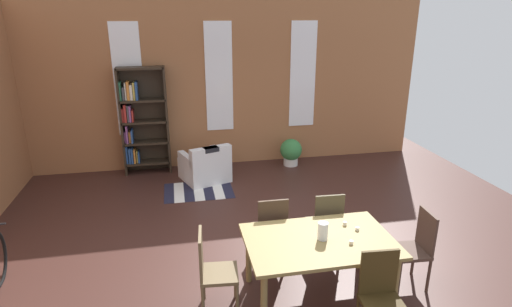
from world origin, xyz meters
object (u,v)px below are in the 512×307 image
object	(u,v)px
bookshelf_tall	(141,120)
armchair_white	(205,167)
dining_chair_head_right	(415,246)
dining_chair_far_right	(326,222)
vase_on_table	(323,231)
dining_chair_near_right	(381,296)
potted_plant_by_shelf	(291,151)
dining_table	(319,246)
dining_chair_far_left	(271,228)
dining_chair_head_left	(212,269)

from	to	relation	value
bookshelf_tall	armchair_white	distance (m)	1.59
dining_chair_head_right	dining_chair_far_right	xyz separation A→B (m)	(-0.83, 0.76, 0.00)
vase_on_table	dining_chair_head_right	world-z (taller)	dining_chair_head_right
dining_chair_near_right	dining_chair_head_right	world-z (taller)	same
potted_plant_by_shelf	vase_on_table	bearing A→B (deg)	-101.43
vase_on_table	dining_chair_head_right	xyz separation A→B (m)	(1.16, -0.00, -0.33)
vase_on_table	dining_table	bearing A→B (deg)	180.00
dining_chair_far_right	armchair_white	world-z (taller)	dining_chair_far_right
bookshelf_tall	potted_plant_by_shelf	world-z (taller)	bookshelf_tall
dining_chair_head_right	dining_chair_far_left	xyz separation A→B (m)	(-1.56, 0.76, 0.00)
dining_chair_far_left	dining_chair_head_left	bearing A→B (deg)	-137.71
dining_chair_far_left	armchair_white	bearing A→B (deg)	101.28
dining_table	dining_chair_near_right	world-z (taller)	dining_chair_near_right
dining_chair_far_right	dining_chair_far_left	xyz separation A→B (m)	(-0.74, -0.00, 0.00)
vase_on_table	dining_chair_far_left	bearing A→B (deg)	118.02
dining_table	dining_chair_far_left	bearing A→B (deg)	116.06
dining_chair_head_left	dining_chair_far_left	size ratio (longest dim) A/B	1.00
dining_table	dining_chair_far_left	xyz separation A→B (m)	(-0.37, 0.76, -0.15)
potted_plant_by_shelf	bookshelf_tall	bearing A→B (deg)	176.09
armchair_white	potted_plant_by_shelf	distance (m)	1.92
dining_chair_head_left	potted_plant_by_shelf	world-z (taller)	dining_chair_head_left
dining_chair_near_right	dining_chair_far_left	xyz separation A→B (m)	(-0.74, 1.51, 0.00)
bookshelf_tall	armchair_white	size ratio (longest dim) A/B	2.08
dining_chair_far_right	bookshelf_tall	world-z (taller)	bookshelf_tall
armchair_white	potted_plant_by_shelf	xyz separation A→B (m)	(1.85, 0.49, 0.03)
vase_on_table	dining_chair_head_right	bearing A→B (deg)	-0.23
dining_chair_far_right	dining_chair_head_right	bearing A→B (deg)	-42.58
dining_chair_head_right	potted_plant_by_shelf	size ratio (longest dim) A/B	1.66
dining_chair_head_left	dining_table	bearing A→B (deg)	-0.32
dining_chair_far_left	dining_chair_head_right	bearing A→B (deg)	-25.94
dining_chair_head_left	dining_chair_near_right	distance (m)	1.74
dining_chair_far_left	potted_plant_by_shelf	distance (m)	3.70
dining_chair_near_right	dining_chair_far_right	world-z (taller)	same
dining_table	bookshelf_tall	bearing A→B (deg)	115.86
dining_chair_head_right	dining_chair_far_right	distance (m)	1.12
bookshelf_tall	dining_chair_head_left	bearing A→B (deg)	-77.80
dining_chair_near_right	dining_chair_far_left	bearing A→B (deg)	116.20
armchair_white	dining_chair_head_left	bearing A→B (deg)	-93.49
armchair_white	vase_on_table	bearing A→B (deg)	-75.07
vase_on_table	potted_plant_by_shelf	xyz separation A→B (m)	(0.85, 4.23, -0.53)
dining_chair_head_left	dining_chair_head_right	size ratio (longest dim) A/B	1.00
vase_on_table	armchair_white	size ratio (longest dim) A/B	0.20
dining_chair_far_right	potted_plant_by_shelf	bearing A→B (deg)	81.46
dining_table	dining_chair_near_right	bearing A→B (deg)	-63.67
dining_table	potted_plant_by_shelf	distance (m)	4.34
vase_on_table	dining_chair_head_left	bearing A→B (deg)	179.69
armchair_white	potted_plant_by_shelf	world-z (taller)	armchair_white
dining_chair_far_left	potted_plant_by_shelf	world-z (taller)	dining_chair_far_left
armchair_white	dining_table	bearing A→B (deg)	-75.54
potted_plant_by_shelf	dining_chair_head_right	bearing A→B (deg)	-85.88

